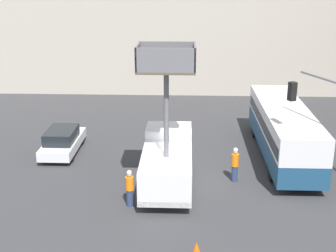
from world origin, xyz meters
The scene contains 9 objects.
ground_plane centered at (0.00, 0.00, 0.00)m, with size 120.00×120.00×0.00m, color #38383A.
building_backdrop_far centered at (0.00, 22.35, 5.04)m, with size 44.00×10.00×10.09m.
utility_truck centered at (-0.84, -0.51, 1.54)m, with size 2.58×6.12×7.28m.
city_bus centered at (5.65, 3.60, 1.77)m, with size 2.51×10.67×2.99m.
traffic_light_pole centered at (7.17, 0.71, 3.86)m, with size 3.65×3.40×5.64m.
road_worker_near_truck centered at (-2.47, -2.72, 0.89)m, with size 0.38×0.38×1.78m.
road_worker_directing centered at (2.60, 0.17, 0.92)m, with size 0.38×0.38×1.83m.
traffic_cone_near_truck centered at (0.52, -6.83, 0.35)m, with size 0.65×0.65×0.74m.
parked_car_curbside centered at (-7.23, 3.68, 0.76)m, with size 1.83×4.51×1.51m.
Camera 1 is at (0.05, -21.98, 10.39)m, focal length 50.00 mm.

